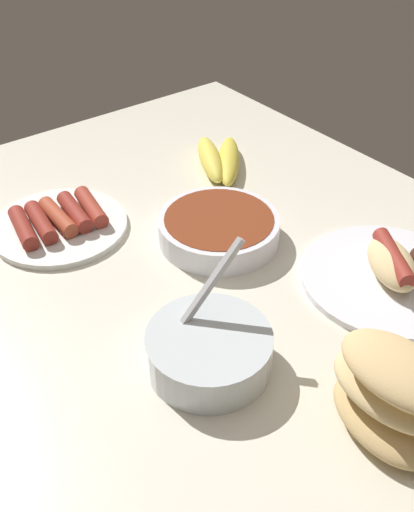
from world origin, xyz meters
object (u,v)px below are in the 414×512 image
(banana_bunch, at_px, (219,160))
(bowl_chili, at_px, (219,228))
(plate_sausages, at_px, (59,222))
(bowl_coleslaw, at_px, (209,349))
(bread_stack, at_px, (391,393))
(plate_hotdog_assembled, at_px, (391,272))

(banana_bunch, height_order, bowl_chili, bowl_chili)
(plate_sausages, xyz_separation_m, banana_bunch, (-0.00, -0.33, 0.01))
(bowl_coleslaw, distance_m, bread_stack, 0.21)
(bowl_coleslaw, bearing_deg, plate_hotdog_assembled, -95.85)
(bowl_chili, height_order, bread_stack, bread_stack)
(bowl_coleslaw, height_order, plate_hotdog_assembled, bowl_coleslaw)
(plate_sausages, bearing_deg, bread_stack, -168.48)
(bowl_chili, xyz_separation_m, bread_stack, (-0.38, 0.07, 0.03))
(plate_sausages, bearing_deg, bowl_coleslaw, -177.71)
(banana_bunch, bearing_deg, bowl_coleslaw, 140.16)
(plate_sausages, bearing_deg, plate_hotdog_assembled, -141.85)
(bread_stack, bearing_deg, bowl_coleslaw, 28.03)
(bowl_chili, bearing_deg, bread_stack, 169.54)
(banana_bunch, height_order, bread_stack, bread_stack)
(plate_sausages, xyz_separation_m, bread_stack, (-0.56, -0.11, 0.04))
(bread_stack, bearing_deg, banana_bunch, -20.69)
(plate_hotdog_assembled, bearing_deg, plate_sausages, 38.15)
(bowl_coleslaw, relative_size, plate_hotdog_assembled, 0.61)
(banana_bunch, xyz_separation_m, bread_stack, (-0.56, 0.21, 0.04))
(plate_hotdog_assembled, xyz_separation_m, bread_stack, (-0.16, 0.20, 0.04))
(bowl_coleslaw, xyz_separation_m, banana_bunch, (0.37, -0.31, -0.01))
(plate_sausages, height_order, bowl_coleslaw, bowl_coleslaw)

